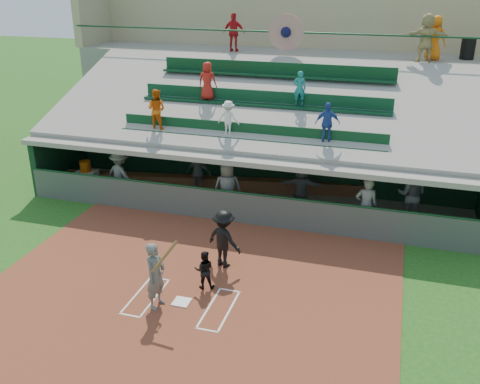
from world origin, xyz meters
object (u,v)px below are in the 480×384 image
(batter_at_plate, at_px, (156,275))
(water_cooler, at_px, (85,166))
(white_table, at_px, (88,179))
(home_plate, at_px, (182,302))
(trash_bin, at_px, (468,49))
(catcher, at_px, (204,270))

(batter_at_plate, height_order, water_cooler, batter_at_plate)
(white_table, distance_m, water_cooler, 0.55)
(batter_at_plate, bearing_deg, white_table, 132.35)
(water_cooler, bearing_deg, home_plate, -43.60)
(water_cooler, bearing_deg, white_table, 46.11)
(batter_at_plate, bearing_deg, home_plate, 30.76)
(trash_bin, bearing_deg, catcher, -119.13)
(batter_at_plate, height_order, trash_bin, trash_bin)
(batter_at_plate, distance_m, white_table, 9.04)
(water_cooler, relative_size, trash_bin, 0.49)
(home_plate, bearing_deg, trash_bin, 61.35)
(batter_at_plate, height_order, catcher, batter_at_plate)
(batter_at_plate, height_order, white_table, batter_at_plate)
(batter_at_plate, bearing_deg, water_cooler, 132.63)
(batter_at_plate, relative_size, catcher, 1.78)
(batter_at_plate, xyz_separation_m, trash_bin, (7.84, 13.70, 4.10))
(home_plate, xyz_separation_m, catcher, (0.33, 0.85, 0.53))
(home_plate, relative_size, trash_bin, 0.50)
(catcher, height_order, trash_bin, trash_bin)
(home_plate, distance_m, white_table, 9.17)
(catcher, distance_m, white_table, 8.85)
(catcher, bearing_deg, batter_at_plate, 36.01)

